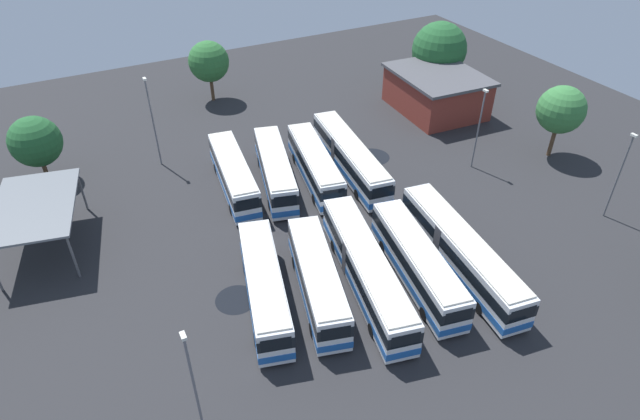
% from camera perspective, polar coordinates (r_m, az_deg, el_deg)
% --- Properties ---
extents(ground_plane, '(97.30, 97.30, 0.00)m').
position_cam_1_polar(ground_plane, '(49.15, 1.68, -1.63)').
color(ground_plane, '#28282B').
extents(bus_row0_slot0, '(12.82, 4.29, 3.44)m').
position_cam_1_polar(bus_row0_slot0, '(53.57, -9.14, 3.76)').
color(bus_row0_slot0, silver).
rests_on(bus_row0_slot0, ground_plane).
extents(bus_row0_slot1, '(13.15, 5.87, 3.44)m').
position_cam_1_polar(bus_row0_slot1, '(53.82, -4.77, 4.29)').
color(bus_row0_slot1, silver).
rests_on(bus_row0_slot1, ground_plane).
extents(bus_row0_slot2, '(13.12, 5.08, 3.44)m').
position_cam_1_polar(bus_row0_slot2, '(54.40, -0.54, 4.80)').
color(bus_row0_slot2, silver).
rests_on(bus_row0_slot2, ground_plane).
extents(bus_row0_slot3, '(15.90, 4.73, 3.44)m').
position_cam_1_polar(bus_row0_slot3, '(55.93, 3.17, 5.69)').
color(bus_row0_slot3, silver).
rests_on(bus_row0_slot3, ground_plane).
extents(bus_row1_slot0, '(12.62, 5.73, 3.44)m').
position_cam_1_polar(bus_row1_slot0, '(40.74, -5.92, -7.99)').
color(bus_row1_slot0, silver).
rests_on(bus_row1_slot0, ground_plane).
extents(bus_row1_slot1, '(12.19, 5.66, 3.44)m').
position_cam_1_polar(bus_row1_slot1, '(41.05, -0.27, -7.32)').
color(bus_row1_slot1, silver).
rests_on(bus_row1_slot1, ground_plane).
extents(bus_row1_slot2, '(15.87, 5.87, 3.44)m').
position_cam_1_polar(bus_row1_slot2, '(42.07, 4.87, -6.19)').
color(bus_row1_slot2, silver).
rests_on(bus_row1_slot2, ground_plane).
extents(bus_row1_slot3, '(13.29, 4.98, 3.44)m').
position_cam_1_polar(bus_row1_slot3, '(43.14, 10.25, -5.47)').
color(bus_row1_slot3, silver).
rests_on(bus_row1_slot3, ground_plane).
extents(bus_row1_slot4, '(15.89, 4.69, 3.44)m').
position_cam_1_polar(bus_row1_slot4, '(44.96, 14.62, -4.20)').
color(bus_row1_slot4, silver).
rests_on(bus_row1_slot4, ground_plane).
extents(depot_building, '(12.31, 10.24, 4.90)m').
position_cam_1_polar(depot_building, '(70.42, 12.20, 12.17)').
color(depot_building, maroon).
rests_on(depot_building, ground_plane).
extents(maintenance_shelter, '(11.35, 8.32, 4.37)m').
position_cam_1_polar(maintenance_shelter, '(50.17, -27.98, 0.29)').
color(maintenance_shelter, slate).
rests_on(maintenance_shelter, ground_plane).
extents(lamp_post_mid_lot, '(0.56, 0.28, 8.31)m').
position_cam_1_polar(lamp_post_mid_lot, '(32.40, -13.30, -17.07)').
color(lamp_post_mid_lot, slate).
rests_on(lamp_post_mid_lot, ground_plane).
extents(lamp_post_far_corner, '(0.56, 0.28, 8.53)m').
position_cam_1_polar(lamp_post_far_corner, '(54.55, 29.13, 3.44)').
color(lamp_post_far_corner, slate).
rests_on(lamp_post_far_corner, ground_plane).
extents(lamp_post_near_entrance, '(0.56, 0.28, 9.71)m').
position_cam_1_polar(lamp_post_near_entrance, '(58.08, -17.29, 9.13)').
color(lamp_post_near_entrance, slate).
rests_on(lamp_post_near_entrance, ground_plane).
extents(lamp_post_by_building, '(0.56, 0.28, 8.72)m').
position_cam_1_polar(lamp_post_by_building, '(57.59, 16.46, 8.50)').
color(lamp_post_by_building, slate).
rests_on(lamp_post_by_building, ground_plane).
extents(tree_east_edge, '(5.01, 5.01, 7.96)m').
position_cam_1_polar(tree_east_edge, '(62.50, 24.16, 9.65)').
color(tree_east_edge, brown).
rests_on(tree_east_edge, ground_plane).
extents(tree_northwest, '(7.16, 7.16, 9.08)m').
position_cam_1_polar(tree_northwest, '(75.57, 12.50, 16.25)').
color(tree_northwest, brown).
rests_on(tree_northwest, ground_plane).
extents(tree_north_edge, '(5.04, 5.04, 6.87)m').
position_cam_1_polar(tree_north_edge, '(60.27, -27.90, 6.42)').
color(tree_north_edge, brown).
rests_on(tree_north_edge, ground_plane).
extents(tree_west_edge, '(5.13, 5.13, 7.79)m').
position_cam_1_polar(tree_west_edge, '(72.00, -11.69, 15.12)').
color(tree_west_edge, brown).
rests_on(tree_west_edge, ground_plane).
extents(puddle_centre_drain, '(3.77, 3.77, 0.01)m').
position_cam_1_polar(puddle_centre_drain, '(59.63, 5.57, 5.61)').
color(puddle_centre_drain, black).
rests_on(puddle_centre_drain, ground_plane).
extents(puddle_back_corner, '(3.22, 3.22, 0.01)m').
position_cam_1_polar(puddle_back_corner, '(42.56, -8.87, -9.36)').
color(puddle_back_corner, black).
rests_on(puddle_back_corner, ground_plane).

